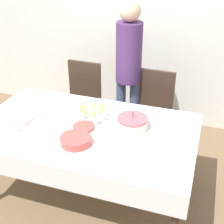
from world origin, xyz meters
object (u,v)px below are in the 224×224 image
Objects in this scene: plate_stack_main at (76,140)px; dining_chair_far_right at (153,111)px; dining_chair_far_left at (82,100)px; person_standing at (129,63)px; birthday_cake at (132,123)px; plate_stack_dessert at (83,127)px; champagne_tray at (92,111)px.

dining_chair_far_right is at bearing 70.26° from plate_stack_main.
person_standing is (0.53, 0.10, 0.48)m from dining_chair_far_left.
dining_chair_far_left is 3.63× the size of birthday_cake.
plate_stack_dessert is at bearing -115.72° from dining_chair_far_right.
birthday_cake is 0.16× the size of person_standing.
dining_chair_far_right is 0.91m from champagne_tray.
person_standing reaches higher than plate_stack_dessert.
plate_stack_main is (-0.37, -0.37, -0.02)m from birthday_cake.
dining_chair_far_right is 3.24× the size of champagne_tray.
dining_chair_far_right is 3.86× the size of plate_stack_main.
dining_chair_far_left and dining_chair_far_right have the same top height.
plate_stack_dessert is (-0.02, -0.15, -0.08)m from champagne_tray.
dining_chair_far_left is at bearing 114.68° from plate_stack_dessert.
dining_chair_far_left reaches higher than birthday_cake.
champagne_tray is at bearing 82.48° from plate_stack_dessert.
plate_stack_main is at bearing -94.18° from person_standing.
plate_stack_dessert is at bearing -97.52° from champagne_tray.
birthday_cake is 0.89× the size of champagne_tray.
birthday_cake is 0.38m from champagne_tray.
birthday_cake is (-0.04, -0.75, 0.27)m from dining_chair_far_right.
birthday_cake is 1.06× the size of plate_stack_main.
plate_stack_main is at bearing -68.54° from dining_chair_far_left.
champagne_tray is 1.61× the size of plate_stack_dessert.
person_standing is at bearing 10.32° from dining_chair_far_left.
dining_chair_far_left is 3.86× the size of plate_stack_main.
champagne_tray is at bearing -96.67° from person_standing.
dining_chair_far_left is 1.24m from plate_stack_main.
champagne_tray is 0.39m from plate_stack_main.
champagne_tray reaches higher than plate_stack_main.
birthday_cake is 1.44× the size of plate_stack_dessert.
person_standing is at bearing 83.20° from plate_stack_dessert.
plate_stack_dessert is at bearing -159.60° from birthday_cake.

